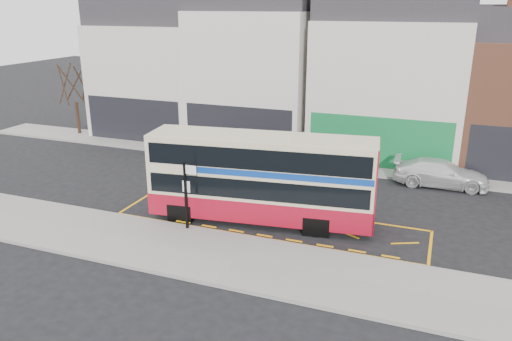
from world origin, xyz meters
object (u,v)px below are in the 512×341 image
at_px(bus_stop_post, 187,189).
at_px(car_silver, 183,145).
at_px(street_tree_right, 393,103).
at_px(car_white, 441,173).
at_px(street_tree_left, 73,73).
at_px(double_decker_bus, 262,177).
at_px(car_grey, 272,156).

distance_m(bus_stop_post, car_silver, 11.76).
bearing_deg(car_silver, street_tree_right, -90.15).
bearing_deg(car_silver, bus_stop_post, -161.16).
bearing_deg(bus_stop_post, car_white, 44.81).
distance_m(bus_stop_post, street_tree_left, 20.02).
bearing_deg(street_tree_left, bus_stop_post, -37.37).
distance_m(double_decker_bus, street_tree_right, 11.45).
bearing_deg(car_grey, car_white, -73.48).
bearing_deg(car_silver, street_tree_left, 68.11).
bearing_deg(double_decker_bus, street_tree_right, 60.00).
distance_m(car_white, street_tree_left, 26.21).
height_order(bus_stop_post, car_grey, bus_stop_post).
relative_size(double_decker_bus, car_silver, 2.44).
relative_size(bus_stop_post, street_tree_left, 0.44).
bearing_deg(car_white, double_decker_bus, 134.57).
height_order(car_silver, street_tree_right, street_tree_right).
xyz_separation_m(car_white, street_tree_right, (-3.10, 2.60, 3.18)).
relative_size(double_decker_bus, bus_stop_post, 3.40).
xyz_separation_m(double_decker_bus, car_silver, (-8.43, 7.97, -1.39)).
bearing_deg(double_decker_bus, car_silver, 129.33).
height_order(double_decker_bus, street_tree_right, street_tree_right).
bearing_deg(car_grey, street_tree_left, 96.39).
height_order(car_white, street_tree_left, street_tree_left).
height_order(bus_stop_post, street_tree_left, street_tree_left).
bearing_deg(bus_stop_post, car_silver, 119.89).
xyz_separation_m(double_decker_bus, street_tree_right, (4.37, 10.44, 1.79)).
distance_m(bus_stop_post, car_white, 14.25).
distance_m(car_silver, car_white, 15.90).
bearing_deg(bus_stop_post, car_grey, 87.14).
relative_size(car_white, street_tree_left, 0.73).
xyz_separation_m(car_grey, car_white, (9.59, 0.32, 0.00)).
bearing_deg(car_silver, car_grey, -105.15).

